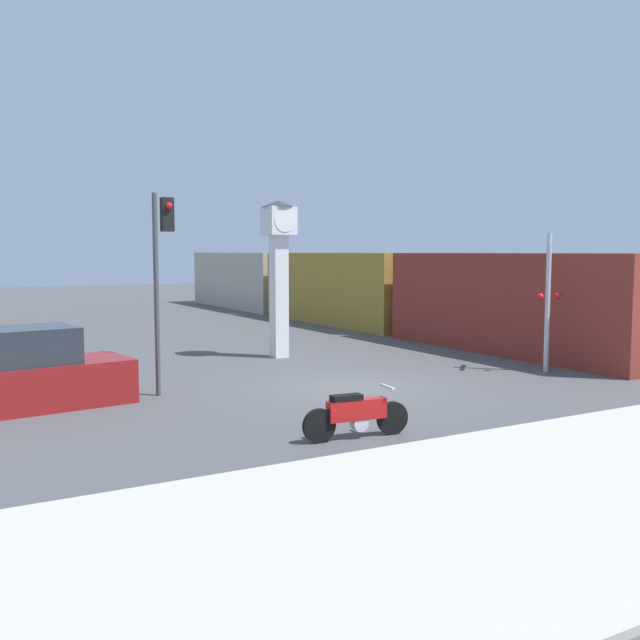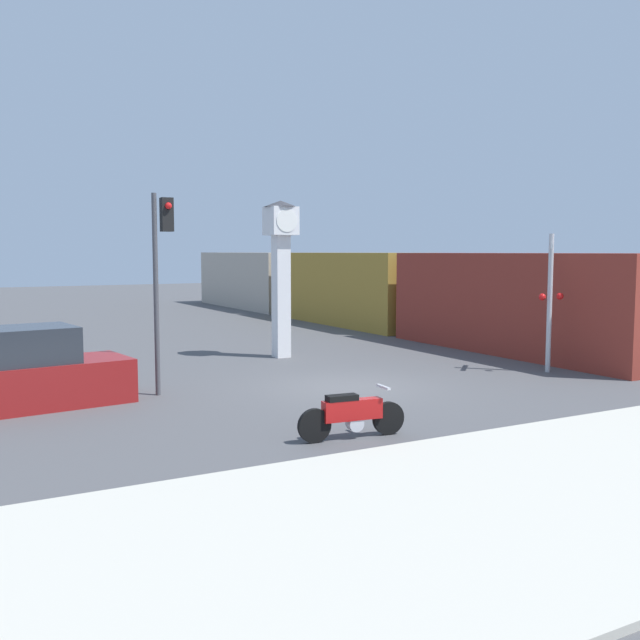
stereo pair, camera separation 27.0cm
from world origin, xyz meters
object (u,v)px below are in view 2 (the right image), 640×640
Objects in this scene: traffic_light at (161,258)px; parked_car at (29,374)px; freight_train at (348,288)px; railroad_crossing_signal at (550,297)px; clock_tower at (281,255)px; motorcycle at (352,415)px.

parked_car is (-3.02, 0.04, -2.54)m from traffic_light.
freight_train is 7.75× the size of parked_car.
traffic_light reaches higher than railroad_crossing_signal.
freight_train is 7.06× the size of traffic_light.
railroad_crossing_signal is (10.63, -2.15, -1.13)m from traffic_light.
clock_tower is at bearing 38.91° from traffic_light.
parked_car is at bearing 136.45° from motorcycle.
freight_train is at bearing 81.45° from railroad_crossing_signal.
motorcycle is 0.44× the size of traffic_light.
motorcycle is 10.81m from clock_tower.
parked_car is (-4.88, 5.74, 0.30)m from motorcycle.
railroad_crossing_signal is (-2.24, -14.87, 0.45)m from freight_train.
traffic_light is (-12.86, -12.72, 1.59)m from freight_train.
freight_train is at bearing 48.03° from clock_tower.
traffic_light is 10.90m from railroad_crossing_signal.
motorcycle is 7.53m from parked_car.
traffic_light is at bearing -135.31° from freight_train.
railroad_crossing_signal reaches higher than motorcycle.
traffic_light is (-1.86, 5.70, 2.83)m from motorcycle.
motorcycle is 21.49m from freight_train.
railroad_crossing_signal is at bearing 28.13° from motorcycle.
traffic_light is at bearing 114.16° from motorcycle.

